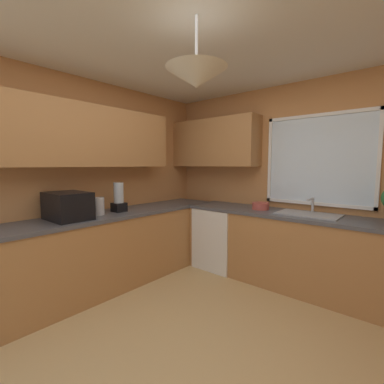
{
  "coord_description": "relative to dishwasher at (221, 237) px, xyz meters",
  "views": [
    {
      "loc": [
        1.26,
        -1.52,
        1.48
      ],
      "look_at": [
        -0.53,
        0.57,
        1.2
      ],
      "focal_mm": 25.22,
      "sensor_mm": 36.0,
      "label": 1
    }
  ],
  "objects": [
    {
      "name": "ground_plane",
      "position": [
        0.91,
        -1.65,
        -0.43
      ],
      "size": [
        8.77,
        8.77,
        0.0
      ],
      "primitive_type": "plane",
      "color": "tan"
    },
    {
      "name": "room_shell",
      "position": [
        0.53,
        -1.2,
        1.3
      ],
      "size": [
        3.87,
        4.11,
        2.57
      ],
      "color": "#C6844C",
      "rests_on": "ground_plane"
    },
    {
      "name": "counter_run_left",
      "position": [
        -0.66,
        -1.65,
        0.02
      ],
      "size": [
        0.65,
        3.72,
        0.9
      ],
      "color": "#AD7542",
      "rests_on": "ground_plane"
    },
    {
      "name": "counter_run_back",
      "position": [
        1.12,
        0.03,
        0.02
      ],
      "size": [
        2.96,
        0.65,
        0.9
      ],
      "color": "#AD7542",
      "rests_on": "ground_plane"
    },
    {
      "name": "dishwasher",
      "position": [
        0.0,
        0.0,
        0.0
      ],
      "size": [
        0.6,
        0.6,
        0.85
      ],
      "primitive_type": "cube",
      "color": "white",
      "rests_on": "ground_plane"
    },
    {
      "name": "microwave",
      "position": [
        -0.66,
        -1.89,
        0.62
      ],
      "size": [
        0.48,
        0.36,
        0.29
      ],
      "primitive_type": "cube",
      "color": "black",
      "rests_on": "counter_run_left"
    },
    {
      "name": "kettle",
      "position": [
        -0.64,
        -1.55,
        0.57
      ],
      "size": [
        0.13,
        0.13,
        0.2
      ],
      "primitive_type": "cylinder",
      "color": "#B7B7BC",
      "rests_on": "counter_run_left"
    },
    {
      "name": "sink_assembly",
      "position": [
        1.19,
        0.04,
        0.48
      ],
      "size": [
        0.67,
        0.4,
        0.19
      ],
      "color": "#9EA0A5",
      "rests_on": "counter_run_back"
    },
    {
      "name": "bowl",
      "position": [
        0.59,
        0.03,
        0.52
      ],
      "size": [
        0.21,
        0.21,
        0.09
      ],
      "primitive_type": "cylinder",
      "color": "#B74C42",
      "rests_on": "counter_run_back"
    },
    {
      "name": "blender_appliance",
      "position": [
        -0.66,
        -1.26,
        0.63
      ],
      "size": [
        0.15,
        0.15,
        0.36
      ],
      "color": "black",
      "rests_on": "counter_run_left"
    }
  ]
}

